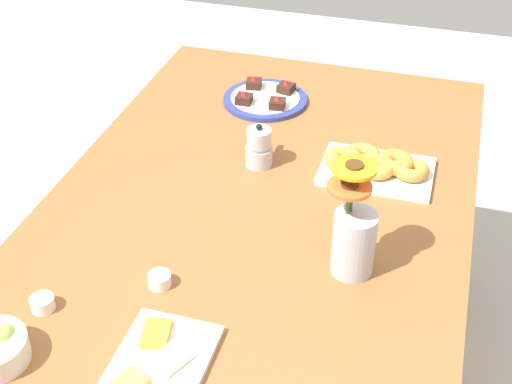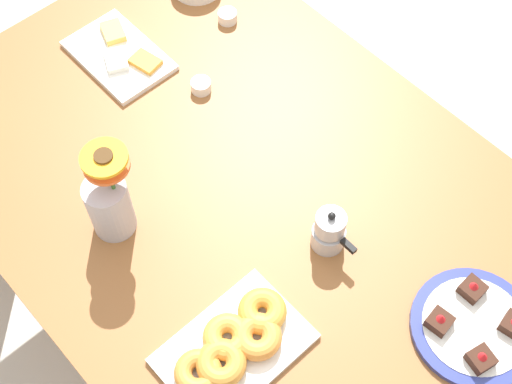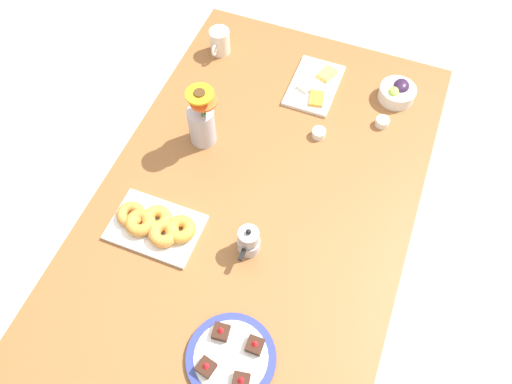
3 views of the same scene
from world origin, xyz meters
name	(u,v)px [view 3 (image 3 of 3)]	position (x,y,z in m)	size (l,w,h in m)	color
ground_plane	(256,281)	(0.00, 0.00, 0.00)	(6.00, 6.00, 0.00)	#B7B2A8
dining_table	(256,211)	(0.00, 0.00, 0.65)	(1.60, 1.00, 0.74)	brown
coffee_mug	(220,41)	(-0.58, -0.37, 0.79)	(0.11, 0.08, 0.10)	silver
grape_bowl	(397,92)	(-0.59, 0.33, 0.77)	(0.13, 0.13, 0.07)	white
cheese_platter	(315,85)	(-0.53, 0.03, 0.75)	(0.26, 0.17, 0.03)	white
croissant_platter	(156,225)	(0.22, -0.25, 0.77)	(0.19, 0.28, 0.05)	white
jam_cup_honey	(319,133)	(-0.32, 0.11, 0.76)	(0.05, 0.05, 0.03)	white
jam_cup_berry	(382,122)	(-0.45, 0.31, 0.76)	(0.05, 0.05, 0.03)	white
dessert_plate	(231,357)	(0.50, 0.12, 0.75)	(0.25, 0.25, 0.05)	navy
flower_vase	(202,123)	(-0.16, -0.26, 0.83)	(0.10, 0.11, 0.26)	#B2B2BC
moka_pot	(249,241)	(0.17, 0.04, 0.79)	(0.11, 0.07, 0.12)	#B7B7BC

